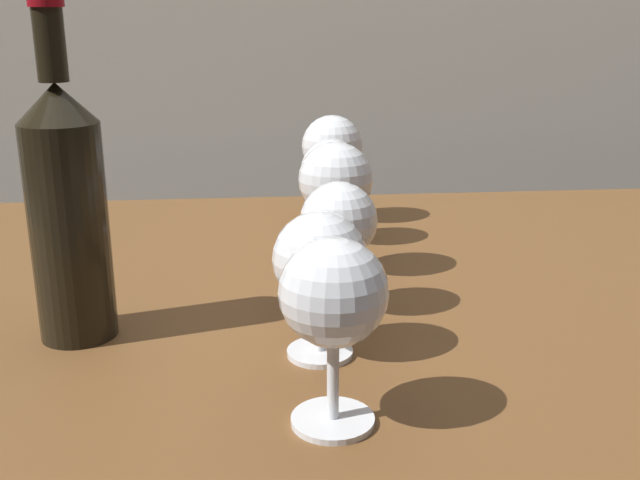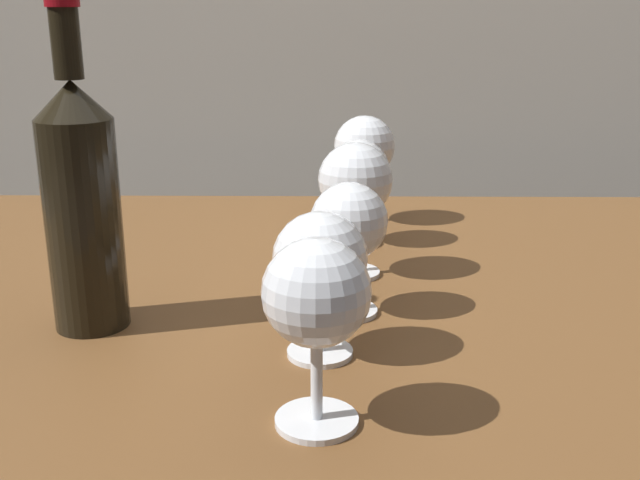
{
  "view_description": "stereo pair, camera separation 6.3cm",
  "coord_description": "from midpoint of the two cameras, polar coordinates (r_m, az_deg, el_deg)",
  "views": [
    {
      "loc": [
        -0.14,
        -0.78,
        1.02
      ],
      "look_at": [
        -0.08,
        -0.17,
        0.83
      ],
      "focal_mm": 41.84,
      "sensor_mm": 36.0,
      "label": 1
    },
    {
      "loc": [
        -0.08,
        -0.78,
        1.02
      ],
      "look_at": [
        -0.08,
        -0.17,
        0.83
      ],
      "focal_mm": 41.84,
      "sensor_mm": 36.0,
      "label": 2
    }
  ],
  "objects": [
    {
      "name": "wine_glass_port",
      "position": [
        1.05,
        5.15,
        6.92
      ],
      "size": [
        0.09,
        0.09,
        0.15
      ],
      "color": "white",
      "rests_on": "dining_table"
    },
    {
      "name": "wine_bottle",
      "position": [
        0.72,
        -15.4,
        2.85
      ],
      "size": [
        0.07,
        0.07,
        0.31
      ],
      "color": "black",
      "rests_on": "dining_table"
    },
    {
      "name": "dining_table",
      "position": [
        0.87,
        7.88,
        -8.72
      ],
      "size": [
        1.5,
        0.82,
        0.73
      ],
      "color": "brown",
      "rests_on": "ground_plane"
    },
    {
      "name": "wine_glass_cabernet",
      "position": [
        0.73,
        4.72,
        1.19
      ],
      "size": [
        0.08,
        0.08,
        0.14
      ],
      "color": "white",
      "rests_on": "dining_table"
    },
    {
      "name": "wine_glass_empty",
      "position": [
        0.96,
        4.86,
        5.06
      ],
      "size": [
        0.08,
        0.08,
        0.14
      ],
      "color": "white",
      "rests_on": "dining_table"
    },
    {
      "name": "wine_glass_merlot",
      "position": [
        0.53,
        3.18,
        -4.45
      ],
      "size": [
        0.08,
        0.08,
        0.14
      ],
      "color": "white",
      "rests_on": "dining_table"
    },
    {
      "name": "wine_glass_pinot",
      "position": [
        0.64,
        2.83,
        -1.8
      ],
      "size": [
        0.08,
        0.08,
        0.13
      ],
      "color": "white",
      "rests_on": "dining_table"
    },
    {
      "name": "wine_glass_rose",
      "position": [
        0.84,
        4.9,
        4.38
      ],
      "size": [
        0.08,
        0.08,
        0.15
      ],
      "color": "white",
      "rests_on": "dining_table"
    }
  ]
}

